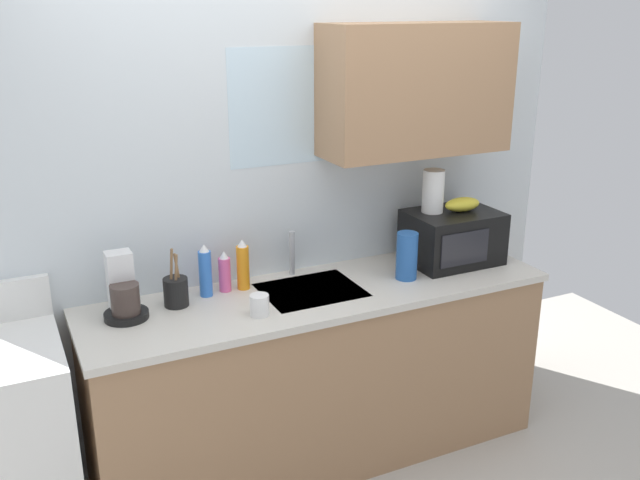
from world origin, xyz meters
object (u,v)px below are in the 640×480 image
object	(u,v)px
dish_soap_bottle_orange	(243,266)
cereal_canister	(407,256)
banana_bunch	(462,204)
utensil_crock	(176,291)
coffee_maker	(123,294)
mug_white	(260,305)
paper_towel_roll	(433,191)
microwave	(452,237)
dish_soap_bottle_pink	(225,272)
dish_soap_bottle_blue	(205,272)

from	to	relation	value
dish_soap_bottle_orange	cereal_canister	xyz separation A→B (m)	(0.76, -0.23, 0.00)
banana_bunch	utensil_crock	bearing A→B (deg)	177.32
coffee_maker	cereal_canister	bearing A→B (deg)	-6.78
mug_white	utensil_crock	size ratio (longest dim) A/B	0.35
cereal_canister	paper_towel_roll	bearing A→B (deg)	32.01
banana_bunch	dish_soap_bottle_orange	distance (m)	1.18
microwave	utensil_crock	size ratio (longest dim) A/B	1.69
banana_bunch	cereal_canister	size ratio (longest dim) A/B	0.85
coffee_maker	utensil_crock	size ratio (longest dim) A/B	1.03
cereal_canister	microwave	bearing A→B (deg)	16.17
dish_soap_bottle_orange	mug_white	bearing A→B (deg)	-97.22
microwave	paper_towel_roll	size ratio (longest dim) A/B	2.09
dish_soap_bottle_pink	cereal_canister	size ratio (longest dim) A/B	0.84
coffee_maker	utensil_crock	world-z (taller)	coffee_maker
dish_soap_bottle_orange	mug_white	xyz separation A→B (m)	(-0.04, -0.32, -0.07)
paper_towel_roll	cereal_canister	world-z (taller)	paper_towel_roll
dish_soap_bottle_blue	dish_soap_bottle_pink	bearing A→B (deg)	10.57
utensil_crock	microwave	bearing A→B (deg)	-2.83
dish_soap_bottle_orange	microwave	bearing A→B (deg)	-6.58
microwave	cereal_canister	bearing A→B (deg)	-163.83
paper_towel_roll	dish_soap_bottle_blue	bearing A→B (deg)	176.60
coffee_maker	dish_soap_bottle_pink	distance (m)	0.49
paper_towel_roll	mug_white	bearing A→B (deg)	-167.05
coffee_maker	dish_soap_bottle_blue	distance (m)	0.39
dish_soap_bottle_pink	dish_soap_bottle_blue	xyz separation A→B (m)	(-0.10, -0.02, 0.03)
microwave	dish_soap_bottle_blue	world-z (taller)	microwave
coffee_maker	utensil_crock	bearing A→B (deg)	2.86
banana_bunch	cereal_canister	distance (m)	0.44
microwave	coffee_maker	world-z (taller)	coffee_maker
dish_soap_bottle_pink	cereal_canister	distance (m)	0.88
coffee_maker	dish_soap_bottle_orange	xyz separation A→B (m)	(0.57, 0.07, 0.01)
banana_bunch	coffee_maker	world-z (taller)	banana_bunch
dish_soap_bottle_pink	coffee_maker	bearing A→B (deg)	-170.51
banana_bunch	paper_towel_roll	bearing A→B (deg)	161.57
microwave	utensil_crock	bearing A→B (deg)	177.17
paper_towel_roll	dish_soap_bottle_orange	distance (m)	1.04
banana_bunch	dish_soap_bottle_orange	bearing A→B (deg)	173.78
dish_soap_bottle_orange	utensil_crock	bearing A→B (deg)	-170.59
paper_towel_roll	utensil_crock	xyz separation A→B (m)	(-1.34, 0.02, -0.31)
microwave	dish_soap_bottle_pink	xyz separation A→B (m)	(-1.19, 0.14, -0.04)
mug_white	utensil_crock	bearing A→B (deg)	138.91
banana_bunch	paper_towel_roll	world-z (taller)	paper_towel_roll
microwave	dish_soap_bottle_blue	bearing A→B (deg)	174.59
microwave	coffee_maker	xyz separation A→B (m)	(-1.67, 0.06, -0.03)
utensil_crock	coffee_maker	bearing A→B (deg)	-177.14
dish_soap_bottle_pink	dish_soap_bottle_orange	bearing A→B (deg)	-8.47
mug_white	microwave	bearing A→B (deg)	9.36
dish_soap_bottle_orange	cereal_canister	bearing A→B (deg)	-16.47
microwave	paper_towel_roll	xyz separation A→B (m)	(-0.10, 0.05, 0.24)
microwave	dish_soap_bottle_pink	distance (m)	1.20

